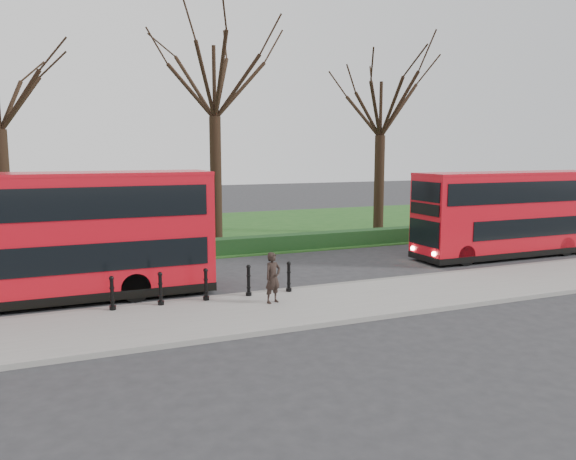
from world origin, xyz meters
name	(u,v)px	position (x,y,z in m)	size (l,w,h in m)	color
ground	(239,290)	(0.00, 0.00, 0.00)	(120.00, 120.00, 0.00)	#28282B
pavement	(269,310)	(0.00, -3.00, 0.07)	(60.00, 4.00, 0.15)	gray
kerb	(248,295)	(0.00, -1.00, 0.07)	(60.00, 0.25, 0.16)	slate
grass_verge	(162,233)	(0.00, 15.00, 0.03)	(60.00, 18.00, 0.06)	#1B4918
hedge	(194,249)	(0.00, 6.80, 0.40)	(60.00, 0.90, 0.80)	black
yellow_line_outer	(246,295)	(0.00, -0.70, 0.01)	(60.00, 0.10, 0.01)	yellow
yellow_line_inner	(244,293)	(0.00, -0.50, 0.01)	(60.00, 0.10, 0.01)	yellow
tree_mid	(214,73)	(2.00, 10.00, 8.86)	(7.80, 7.80, 12.18)	black
tree_right	(381,103)	(12.00, 10.00, 7.72)	(6.80, 6.80, 10.62)	black
bollard_row	(206,285)	(-1.56, -1.35, 0.65)	(5.97, 0.15, 1.00)	black
bus_lead	(47,238)	(-6.22, 0.96, 2.14)	(10.66, 2.45, 4.24)	red
bus_rear	(512,214)	(13.88, 1.33, 2.00)	(9.97, 2.29, 3.96)	red
pedestrian	(273,278)	(0.32, -2.47, 0.96)	(0.59, 0.39, 1.62)	black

